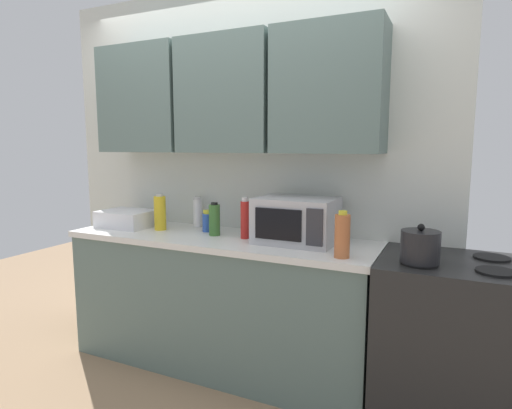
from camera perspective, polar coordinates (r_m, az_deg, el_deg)
wall_back_with_cabinets at (r=2.97m, az=-2.81°, el=9.35°), size 2.96×0.38×2.60m
counter_run at (r=2.96m, az=-4.85°, el=-12.77°), size 2.09×0.63×0.90m
stove_range at (r=2.59m, az=24.76°, el=-16.60°), size 0.76×0.64×0.91m
kettle at (r=2.29m, az=21.24°, el=-5.28°), size 0.19×0.19×0.20m
microwave at (r=2.63m, az=5.46°, el=-2.11°), size 0.48×0.37×0.28m
dish_rack at (r=3.28m, az=-16.96°, el=-1.82°), size 0.38×0.30×0.12m
bottle_green_oil at (r=2.84m, az=-5.62°, el=-2.04°), size 0.07×0.07×0.22m
bottle_yellow_mustard at (r=3.08m, az=-12.81°, el=-1.10°), size 0.08×0.08×0.26m
bottle_white_jar at (r=3.16m, az=-7.85°, el=-1.04°), size 0.07×0.07×0.22m
bottle_blue_cleaner at (r=2.97m, az=-6.56°, el=-2.28°), size 0.07×0.07×0.15m
bottle_spice_jar at (r=2.31m, az=11.54°, el=-4.13°), size 0.08×0.08×0.25m
bottle_red_sauce at (r=2.73m, az=-1.50°, el=-1.95°), size 0.06×0.06×0.27m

